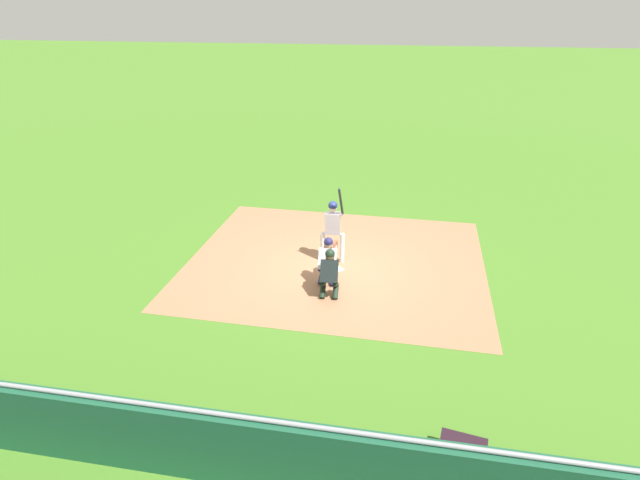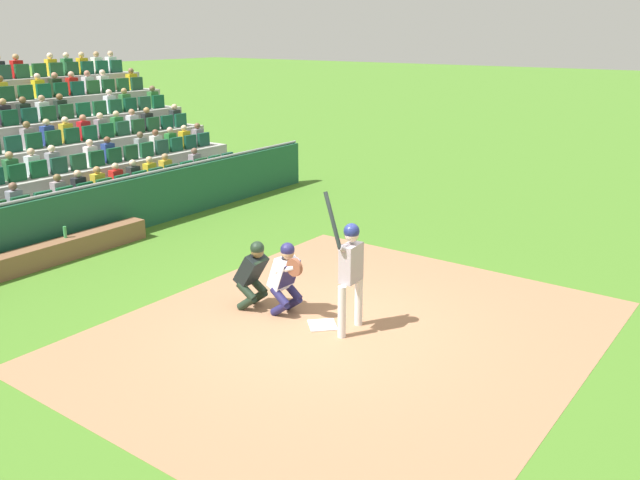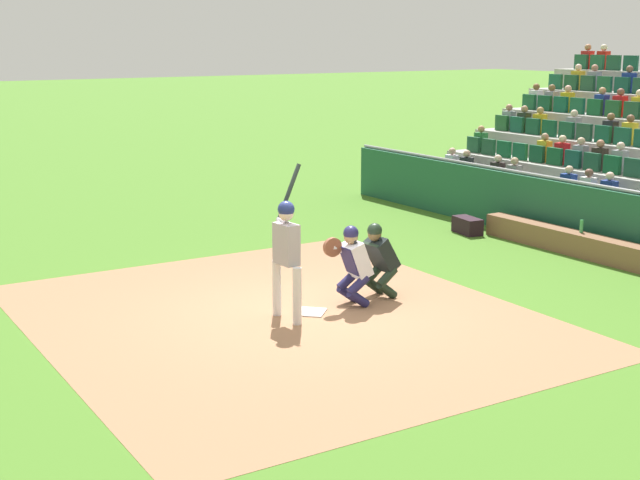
% 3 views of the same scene
% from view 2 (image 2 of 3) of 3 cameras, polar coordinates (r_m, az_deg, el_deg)
% --- Properties ---
extents(ground_plane, '(160.00, 160.00, 0.00)m').
position_cam_2_polar(ground_plane, '(10.90, 0.21, -7.39)').
color(ground_plane, '#447424').
extents(infield_dirt_patch, '(8.26, 7.07, 0.01)m').
position_cam_2_polar(infield_dirt_patch, '(10.64, 2.42, -8.03)').
color(infield_dirt_patch, '#9D6E4D').
rests_on(infield_dirt_patch, ground_plane).
extents(home_plate_marker, '(0.62, 0.62, 0.02)m').
position_cam_2_polar(home_plate_marker, '(10.89, 0.21, -7.32)').
color(home_plate_marker, white).
rests_on(home_plate_marker, infield_dirt_patch).
extents(batter_at_plate, '(0.68, 0.51, 2.30)m').
position_cam_2_polar(batter_at_plate, '(10.30, 2.62, -2.18)').
color(batter_at_plate, silver).
rests_on(batter_at_plate, ground_plane).
extents(catcher_crouching, '(0.49, 0.72, 1.30)m').
position_cam_2_polar(catcher_crouching, '(11.06, -2.95, -2.98)').
color(catcher_crouching, '#222050').
rests_on(catcher_crouching, ground_plane).
extents(home_plate_umpire, '(0.48, 0.52, 1.25)m').
position_cam_2_polar(home_plate_umpire, '(11.35, -5.78, -2.70)').
color(home_plate_umpire, black).
rests_on(home_plate_umpire, ground_plane).
extents(dugout_wall, '(16.45, 0.24, 1.33)m').
position_cam_2_polar(dugout_wall, '(15.45, -21.06, 1.53)').
color(dugout_wall, '#1C5338').
rests_on(dugout_wall, ground_plane).
extents(dugout_bench, '(4.23, 0.40, 0.44)m').
position_cam_2_polar(dugout_bench, '(14.82, -21.52, -0.87)').
color(dugout_bench, brown).
rests_on(dugout_bench, ground_plane).
extents(water_bottle_on_bench, '(0.07, 0.07, 0.25)m').
position_cam_2_polar(water_bottle_on_bench, '(14.89, -21.10, 0.64)').
color(water_bottle_on_bench, '#3C9E56').
rests_on(water_bottle_on_bench, dugout_bench).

